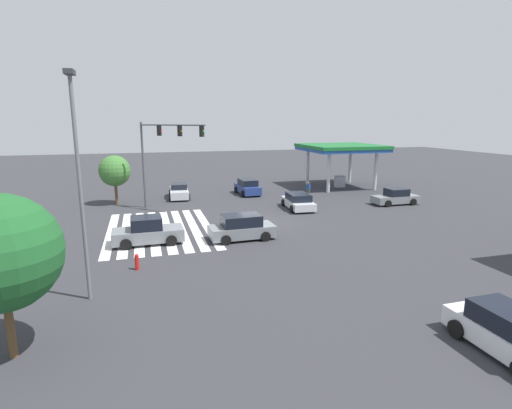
% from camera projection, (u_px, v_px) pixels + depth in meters
% --- Properties ---
extents(ground_plane, '(142.29, 142.29, 0.00)m').
position_uv_depth(ground_plane, '(256.00, 223.00, 30.21)').
color(ground_plane, '#333338').
extents(crosswalk_markings, '(11.50, 7.25, 0.01)m').
position_uv_depth(crosswalk_markings, '(160.00, 230.00, 28.31)').
color(crosswalk_markings, silver).
rests_on(crosswalk_markings, ground_plane).
extents(traffic_signal_mast, '(4.90, 4.90, 7.48)m').
position_uv_depth(traffic_signal_mast, '(162.00, 146.00, 33.37)').
color(traffic_signal_mast, '#47474C').
rests_on(traffic_signal_mast, ground_plane).
extents(car_0, '(4.19, 2.18, 1.60)m').
position_uv_depth(car_0, '(248.00, 187.00, 41.68)').
color(car_0, navy).
rests_on(car_0, ground_plane).
extents(car_1, '(4.54, 2.40, 1.37)m').
position_uv_depth(car_1, '(298.00, 201.00, 34.88)').
color(car_1, silver).
rests_on(car_1, ground_plane).
extents(car_2, '(2.23, 4.36, 1.71)m').
position_uv_depth(car_2, '(148.00, 232.00, 25.03)').
color(car_2, gray).
rests_on(car_2, ground_plane).
extents(car_3, '(1.96, 4.25, 1.47)m').
position_uv_depth(car_3, '(396.00, 197.00, 36.75)').
color(car_3, gray).
rests_on(car_3, ground_plane).
extents(car_4, '(4.15, 1.97, 1.57)m').
position_uv_depth(car_4, '(509.00, 333.00, 13.14)').
color(car_4, silver).
rests_on(car_4, ground_plane).
extents(car_5, '(2.23, 4.28, 1.62)m').
position_uv_depth(car_5, '(242.00, 228.00, 25.94)').
color(car_5, gray).
rests_on(car_5, ground_plane).
extents(car_6, '(4.45, 2.19, 1.44)m').
position_uv_depth(car_6, '(179.00, 191.00, 39.77)').
color(car_6, silver).
rests_on(car_6, ground_plane).
extents(gas_station_canopy, '(8.28, 8.28, 4.88)m').
position_uv_depth(gas_station_canopy, '(341.00, 149.00, 45.51)').
color(gas_station_canopy, '#23519E').
rests_on(gas_station_canopy, ground_plane).
extents(pedestrian, '(0.41, 0.41, 1.59)m').
position_uv_depth(pedestrian, '(308.00, 189.00, 39.91)').
color(pedestrian, brown).
rests_on(pedestrian, ground_plane).
extents(street_light_pole_a, '(0.80, 0.36, 9.54)m').
position_uv_depth(street_light_pole_a, '(79.00, 171.00, 16.20)').
color(street_light_pole_a, slate).
rests_on(street_light_pole_a, ground_plane).
extents(tree_corner_b, '(2.81, 2.81, 4.51)m').
position_uv_depth(tree_corner_b, '(115.00, 171.00, 36.26)').
color(tree_corner_b, brown).
rests_on(tree_corner_b, ground_plane).
extents(tree_corner_c, '(3.74, 3.74, 5.45)m').
position_uv_depth(tree_corner_c, '(0.00, 253.00, 12.38)').
color(tree_corner_c, brown).
rests_on(tree_corner_c, ground_plane).
extents(fire_hydrant, '(0.22, 0.22, 0.86)m').
position_uv_depth(fire_hydrant, '(137.00, 262.00, 20.66)').
color(fire_hydrant, red).
rests_on(fire_hydrant, ground_plane).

